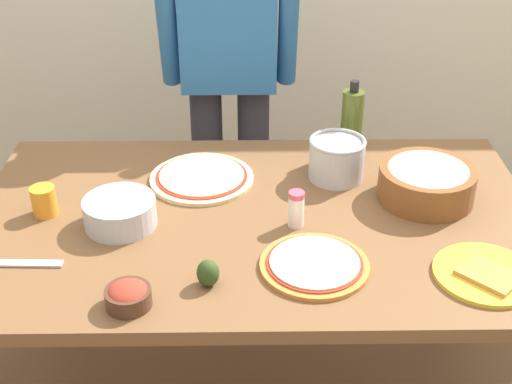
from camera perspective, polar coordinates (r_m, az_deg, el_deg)
The scene contains 13 objects.
dining_table at distance 2.05m, azimuth 0.02°, elevation -4.10°, with size 1.60×0.96×0.76m.
person_cook at distance 2.60m, azimuth -2.20°, elevation 10.45°, with size 0.49×0.25×1.62m.
pizza_raw_on_board at distance 2.18m, azimuth -4.40°, elevation 1.18°, with size 0.32×0.32×0.02m.
pizza_cooked_on_tray at distance 1.80m, azimuth 4.74°, elevation -5.84°, with size 0.28×0.28×0.02m.
plate_with_slice at distance 1.86m, azimuth 18.03°, elevation -6.31°, with size 0.26×0.26×0.02m.
popcorn_bowl at distance 2.11m, azimuth 13.60°, elevation 0.93°, with size 0.28×0.28×0.11m.
mixing_bowl_steel at distance 1.98m, azimuth -10.91°, elevation -1.63°, with size 0.20×0.20×0.08m.
small_sauce_bowl at distance 1.70m, azimuth -10.27°, elevation -8.21°, with size 0.11×0.11×0.06m.
olive_oil_bottle at distance 2.30m, azimuth 7.73°, elevation 5.55°, with size 0.07×0.07×0.26m.
steel_pot at distance 2.17m, azimuth 6.52°, elevation 2.71°, with size 0.17×0.17×0.13m.
cup_orange at distance 2.08m, azimuth -16.72°, elevation -0.69°, with size 0.07×0.07×0.09m, color orange.
salt_shaker at distance 1.94m, azimuth 3.26°, elevation -1.37°, with size 0.04×0.04×0.11m.
avocado at distance 1.73m, azimuth -3.89°, elevation -6.53°, with size 0.06×0.06×0.07m, color #2D4219.
Camera 1 is at (-0.02, -1.68, 1.84)m, focal length 49.65 mm.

